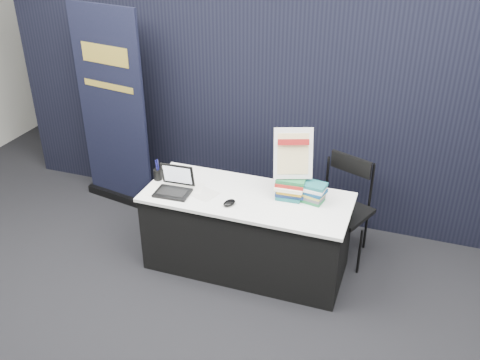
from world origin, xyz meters
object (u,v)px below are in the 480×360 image
laptop (174,186)px  book_stack_tall (291,188)px  book_stack_short (313,192)px  display_table (246,232)px  info_sign (293,154)px  stacking_chair (344,205)px  pullup_banner (114,121)px

laptop → book_stack_tall: bearing=11.3°
book_stack_tall → book_stack_short: 0.20m
display_table → book_stack_short: (0.56, 0.11, 0.46)m
display_table → book_stack_short: book_stack_short is taller
info_sign → stacking_chair: info_sign is taller
laptop → book_stack_short: 1.20m
book_stack_tall → display_table: bearing=-164.0°
book_stack_short → stacking_chair: (0.23, 0.38, -0.30)m
display_table → book_stack_short: 0.73m
info_sign → stacking_chair: 0.83m
laptop → pullup_banner: (-1.08, 0.81, 0.14)m
info_sign → book_stack_tall: bearing=-110.3°
laptop → book_stack_tall: (0.98, 0.25, 0.04)m
display_table → stacking_chair: size_ratio=1.88×
book_stack_tall → laptop: bearing=-165.8°
book_stack_short → stacking_chair: 0.54m
book_stack_short → info_sign: bearing=171.9°
laptop → stacking_chair: (1.40, 0.63, -0.27)m
info_sign → book_stack_short: bearing=-28.4°
display_table → stacking_chair: 0.94m
info_sign → display_table: bearing=-179.9°
pullup_banner → book_stack_tall: bearing=-4.9°
display_table → laptop: bearing=-166.9°
laptop → info_sign: size_ratio=0.70×
display_table → pullup_banner: pullup_banner is taller
book_stack_tall → info_sign: info_sign is taller
stacking_chair → info_sign: bearing=-117.5°
book_stack_tall → book_stack_short: size_ratio=1.09×
book_stack_short → pullup_banner: size_ratio=0.10×
display_table → info_sign: 0.86m
book_stack_short → pullup_banner: pullup_banner is taller
info_sign → pullup_banner: size_ratio=0.21×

